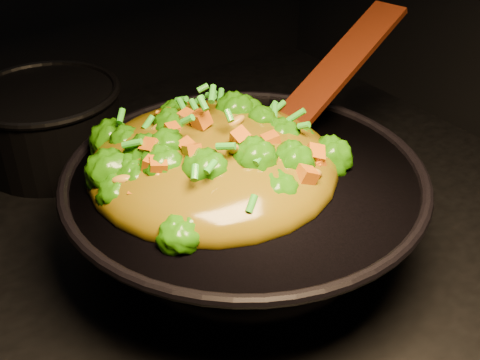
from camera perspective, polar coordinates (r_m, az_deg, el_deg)
wok at (r=0.76m, az=0.42°, el=-3.18°), size 0.46×0.46×0.12m
stir_fry at (r=0.71m, az=-2.68°, el=4.53°), size 0.32×0.32×0.11m
spatula at (r=0.84m, az=8.16°, el=9.29°), size 0.32×0.13×0.14m
back_pot at (r=1.00m, az=-17.57°, el=4.97°), size 0.22×0.22×0.13m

